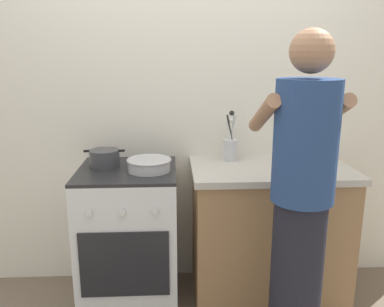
{
  "coord_description": "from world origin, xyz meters",
  "views": [
    {
      "loc": [
        -0.07,
        -2.23,
        1.59
      ],
      "look_at": [
        0.05,
        0.12,
        1.0
      ],
      "focal_mm": 37.43,
      "sensor_mm": 36.0,
      "label": 1
    }
  ],
  "objects_px": {
    "mixing_bowl": "(149,164)",
    "person": "(301,208)",
    "stove_range": "(130,236)",
    "pot": "(105,158)",
    "utensil_crock": "(230,146)",
    "oil_bottle": "(307,149)"
  },
  "relations": [
    {
      "from": "mixing_bowl",
      "to": "person",
      "type": "distance_m",
      "value": 0.94
    },
    {
      "from": "stove_range",
      "to": "mixing_bowl",
      "type": "relative_size",
      "value": 3.33
    },
    {
      "from": "stove_range",
      "to": "pot",
      "type": "height_order",
      "value": "pot"
    },
    {
      "from": "stove_range",
      "to": "mixing_bowl",
      "type": "xyz_separation_m",
      "value": [
        0.14,
        -0.04,
        0.49
      ]
    },
    {
      "from": "pot",
      "to": "utensil_crock",
      "type": "bearing_deg",
      "value": 9.09
    },
    {
      "from": "utensil_crock",
      "to": "person",
      "type": "distance_m",
      "value": 0.81
    },
    {
      "from": "pot",
      "to": "mixing_bowl",
      "type": "distance_m",
      "value": 0.3
    },
    {
      "from": "oil_bottle",
      "to": "person",
      "type": "distance_m",
      "value": 0.65
    },
    {
      "from": "stove_range",
      "to": "person",
      "type": "bearing_deg",
      "value": -32.92
    },
    {
      "from": "oil_bottle",
      "to": "person",
      "type": "relative_size",
      "value": 0.15
    },
    {
      "from": "mixing_bowl",
      "to": "stove_range",
      "type": "bearing_deg",
      "value": 162.65
    },
    {
      "from": "mixing_bowl",
      "to": "person",
      "type": "relative_size",
      "value": 0.16
    },
    {
      "from": "pot",
      "to": "person",
      "type": "relative_size",
      "value": 0.15
    },
    {
      "from": "oil_bottle",
      "to": "mixing_bowl",
      "type": "bearing_deg",
      "value": -176.87
    },
    {
      "from": "mixing_bowl",
      "to": "utensil_crock",
      "type": "distance_m",
      "value": 0.57
    },
    {
      "from": "pot",
      "to": "mixing_bowl",
      "type": "relative_size",
      "value": 0.93
    },
    {
      "from": "pot",
      "to": "oil_bottle",
      "type": "relative_size",
      "value": 0.99
    },
    {
      "from": "pot",
      "to": "utensil_crock",
      "type": "height_order",
      "value": "utensil_crock"
    },
    {
      "from": "utensil_crock",
      "to": "mixing_bowl",
      "type": "bearing_deg",
      "value": -156.98
    },
    {
      "from": "pot",
      "to": "oil_bottle",
      "type": "distance_m",
      "value": 1.26
    },
    {
      "from": "utensil_crock",
      "to": "person",
      "type": "bearing_deg",
      "value": -72.87
    },
    {
      "from": "stove_range",
      "to": "pot",
      "type": "distance_m",
      "value": 0.53
    }
  ]
}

